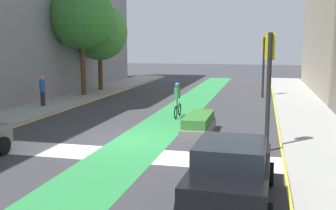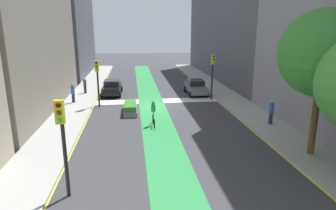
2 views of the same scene
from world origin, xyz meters
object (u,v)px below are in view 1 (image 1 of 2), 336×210
Objects in this scene: traffic_signal_far_right at (264,55)px; car_black_right_near at (231,171)px; median_planter at (199,125)px; street_tree_far at (99,32)px; pedestrian_sidewalk_left_a at (43,90)px; traffic_signal_near_right at (269,69)px; street_tree_near at (81,17)px; cyclist_in_lane at (177,99)px.

car_black_right_near is at bearing -91.93° from traffic_signal_far_right.
street_tree_far is at bearing 127.22° from median_planter.
pedestrian_sidewalk_left_a is 9.37m from street_tree_far.
car_black_right_near is (-0.88, -5.20, -2.18)m from traffic_signal_near_right.
traffic_signal_near_right is at bearing -43.23° from street_tree_near.
traffic_signal_far_right is 0.63× the size of street_tree_far.
cyclist_in_lane is at bearing -37.71° from street_tree_near.
traffic_signal_far_right is 10.32m from cyclist_in_lane.
car_black_right_near is at bearing -44.58° from pedestrian_sidewalk_left_a.
traffic_signal_far_right is 1.31× the size of median_planter.
street_tree_far reaches higher than traffic_signal_far_right.
median_planter is at bearing -52.78° from street_tree_far.
street_tree_near is at bearing 136.77° from traffic_signal_near_right.
street_tree_far is 2.08× the size of median_planter.
traffic_signal_far_right is at bearing 88.07° from car_black_right_near.
street_tree_far is at bearing 91.22° from street_tree_near.
street_tree_near is 15.20m from median_planter.
pedestrian_sidewalk_left_a is 11.34m from median_planter.
cyclist_in_lane is at bearing 108.63° from car_black_right_near.
car_black_right_near is 7.57m from median_planter.
street_tree_far reaches higher than traffic_signal_near_right.
traffic_signal_near_right is 20.28m from street_tree_far.
traffic_signal_near_right is 2.38× the size of pedestrian_sidewalk_left_a.
traffic_signal_near_right reaches higher than cyclist_in_lane.
street_tree_near is (0.18, 5.30, 4.65)m from pedestrian_sidewalk_left_a.
street_tree_near is at bearing 124.77° from car_black_right_near.
pedestrian_sidewalk_left_a reaches higher than cyclist_in_lane.
pedestrian_sidewalk_left_a is (-8.57, 1.18, 0.10)m from cyclist_in_lane.
cyclist_in_lane is 8.65m from pedestrian_sidewalk_left_a.
traffic_signal_near_right is 17.95m from street_tree_near.
traffic_signal_far_right is at bearing 90.80° from traffic_signal_near_right.
pedestrian_sidewalk_left_a is at bearing 172.16° from cyclist_in_lane.
traffic_signal_far_right is 15.29m from pedestrian_sidewalk_left_a.
traffic_signal_far_right is at bearing 78.30° from median_planter.
cyclist_in_lane is 0.24× the size of street_tree_near.
traffic_signal_far_right reaches higher than car_black_right_near.
median_planter is (-2.84, 2.09, -2.58)m from traffic_signal_near_right.
street_tree_near is (-12.93, 12.15, 2.74)m from traffic_signal_near_right.
street_tree_far is (-12.12, 20.67, 3.95)m from car_black_right_near.
street_tree_far is (-0.07, 3.32, -0.97)m from street_tree_near.
pedestrian_sidewalk_left_a is 7.05m from street_tree_near.
car_black_right_near is at bearing -59.62° from street_tree_far.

